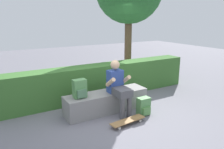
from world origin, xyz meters
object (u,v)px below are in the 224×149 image
person_skater (118,85)px  bench_main (107,102)px  backpack_on_bench (80,89)px  backpack_on_ground (144,106)px  skateboard_near_person (128,121)px

person_skater → bench_main: bearing=128.9°
backpack_on_bench → backpack_on_ground: backpack_on_bench is taller
skateboard_near_person → backpack_on_bench: backpack_on_bench is taller
person_skater → skateboard_near_person: person_skater is taller
bench_main → backpack_on_ground: (0.62, -0.60, -0.04)m
bench_main → skateboard_near_person: (0.05, -0.81, -0.16)m
bench_main → backpack_on_bench: size_ratio=4.95×
bench_main → person_skater: (0.18, -0.22, 0.43)m
bench_main → backpack_on_bench: (-0.66, -0.01, 0.42)m
person_skater → skateboard_near_person: size_ratio=1.48×
bench_main → skateboard_near_person: 0.82m
bench_main → backpack_on_ground: bearing=-43.9°
skateboard_near_person → person_skater: bearing=77.5°
backpack_on_ground → skateboard_near_person: bearing=-160.1°
bench_main → backpack_on_bench: 0.78m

